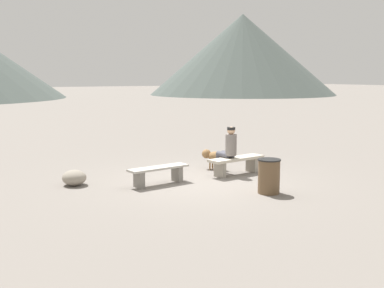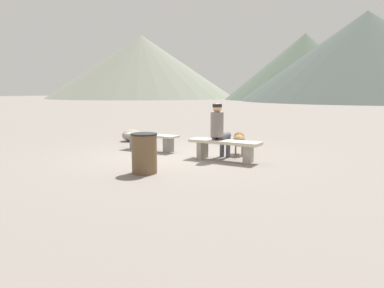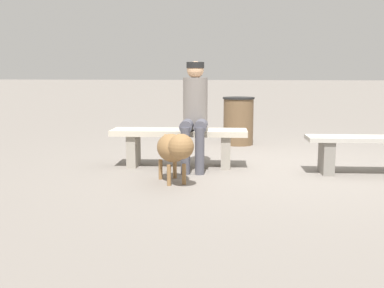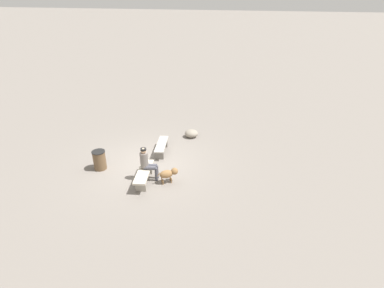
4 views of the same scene
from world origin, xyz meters
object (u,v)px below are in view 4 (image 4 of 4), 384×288
bench_right (144,174)px  dog (169,173)px  bench_left (162,146)px  trash_bin (100,160)px  seated_person (147,162)px  boulder (191,133)px

bench_right → dog: bearing=92.2°
bench_left → trash_bin: (1.88, -1.99, 0.10)m
seated_person → trash_bin: (-0.26, -2.15, -0.36)m
dog → trash_bin: 3.01m
boulder → seated_person: bearing=-10.5°
trash_bin → boulder: size_ratio=1.23×
dog → seated_person: bearing=144.8°
bench_left → dog: bearing=15.4°
bench_left → seated_person: bearing=-5.0°
trash_bin → seated_person: bearing=83.1°
seated_person → trash_bin: size_ratio=1.67×
bench_left → boulder: 2.08m
boulder → bench_right: bearing=-10.8°
seated_person → bench_left: bearing=175.7°
trash_bin → bench_right: bearing=77.1°
seated_person → dog: (0.03, 0.84, -0.37)m
seated_person → bench_right: bearing=-26.4°
bench_left → dog: dog is taller
bench_left → dog: (2.17, 1.00, 0.08)m
dog → bench_right: bearing=158.5°
bench_left → seated_person: seated_person is taller
trash_bin → boulder: 4.74m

